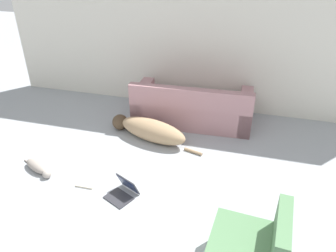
% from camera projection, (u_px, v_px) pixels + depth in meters
% --- Properties ---
extents(wall_back, '(6.73, 0.06, 2.77)m').
position_uv_depth(wall_back, '(189.00, 30.00, 5.50)').
color(wall_back, silver).
rests_on(wall_back, ground_plane).
extents(couch, '(1.98, 0.95, 0.75)m').
position_uv_depth(couch, '(192.00, 108.00, 5.50)').
color(couch, '#A3757A').
rests_on(couch, ground_plane).
extents(dog, '(1.59, 0.67, 0.33)m').
position_uv_depth(dog, '(149.00, 130.00, 5.08)').
color(dog, '#A38460').
rests_on(dog, ground_plane).
extents(cat, '(0.60, 0.34, 0.13)m').
position_uv_depth(cat, '(38.00, 167.00, 4.42)').
color(cat, gray).
rests_on(cat, ground_plane).
extents(laptop_open, '(0.43, 0.44, 0.24)m').
position_uv_depth(laptop_open, '(124.00, 190.00, 4.01)').
color(laptop_open, '#2D2D33').
rests_on(laptop_open, ground_plane).
extents(book_cream, '(0.24, 0.13, 0.02)m').
position_uv_depth(book_cream, '(86.00, 184.00, 4.19)').
color(book_cream, beige).
rests_on(book_cream, ground_plane).
extents(side_chair, '(0.71, 0.67, 0.77)m').
position_uv_depth(side_chair, '(248.00, 252.00, 3.00)').
color(side_chair, '#4C754C').
rests_on(side_chair, ground_plane).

